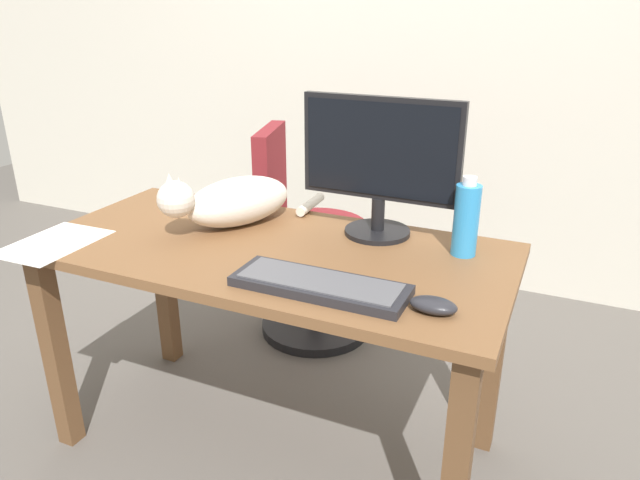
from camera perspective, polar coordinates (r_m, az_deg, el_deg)
name	(u,v)px	position (r m, az deg, el deg)	size (l,w,h in m)	color
ground_plane	(276,441)	(2.08, -4.32, -19.02)	(8.00, 8.00, 0.00)	#59544F
back_wall	(421,20)	(3.00, 9.83, 20.46)	(6.00, 0.04, 2.60)	beige
desk	(270,280)	(1.75, -4.88, -3.88)	(1.39, 0.66, 0.71)	brown
office_chair	(304,249)	(2.51, -1.59, -0.92)	(0.50, 0.48, 0.91)	black
monitor	(380,162)	(1.72, 5.88, 7.61)	(0.48, 0.20, 0.41)	black
keyboard	(320,285)	(1.43, 0.00, -4.41)	(0.44, 0.15, 0.03)	#232328
cat	(233,201)	(1.85, -8.55, 3.81)	(0.33, 0.55, 0.20)	silver
computer_mouse	(433,305)	(1.36, 11.03, -6.29)	(0.11, 0.06, 0.04)	#232328
paper_sheet	(53,243)	(1.89, -24.64, -0.27)	(0.21, 0.30, 0.00)	white
water_bottle	(466,219)	(1.65, 14.11, 1.99)	(0.07, 0.07, 0.23)	#2D8CD1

